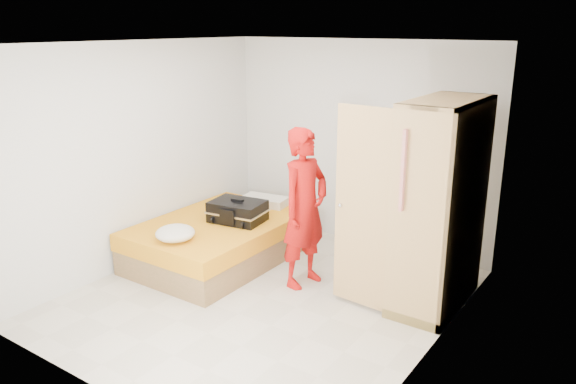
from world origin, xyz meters
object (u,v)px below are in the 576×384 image
Objects in this scene: wardrobe at (433,211)px; round_cushion at (175,233)px; person at (305,208)px; bed at (218,241)px; suitcase at (237,211)px.

round_cushion is (-2.47, -1.12, -0.42)m from wardrobe.
wardrobe is 1.20× the size of person.
bed is 1.16× the size of person.
bed is at bearing 92.76° from round_cushion.
wardrobe reaches higher than person.
round_cushion is at bearing 132.00° from person.
suitcase reaches higher than round_cushion.
suitcase is 1.61× the size of round_cushion.
suitcase is 0.88m from round_cushion.
person is at bearing 3.57° from bed.
wardrobe is 1.35m from person.
suitcase is at bearing -173.68° from wardrobe.
bed is at bearing -149.99° from suitcase.
wardrobe reaches higher than bed.
person is 2.52× the size of suitcase.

